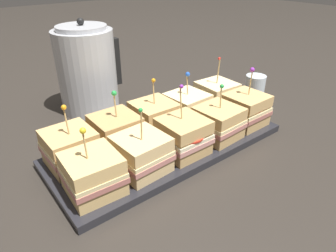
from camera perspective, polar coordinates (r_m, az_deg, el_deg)
name	(u,v)px	position (r m, az deg, el deg)	size (l,w,h in m)	color
ground_plane	(168,148)	(0.75, 0.00, -4.14)	(6.00, 6.00, 0.00)	#2D2823
serving_platter	(168,145)	(0.74, 0.00, -3.55)	(0.57, 0.24, 0.02)	#232328
sandwich_front_far_left	(93,174)	(0.58, -14.12, -8.85)	(0.11, 0.11, 0.14)	tan
sandwich_front_left	(141,154)	(0.62, -5.10, -5.29)	(0.11, 0.11, 0.15)	#DBB77A
sandwich_front_center	(183,136)	(0.68, 2.87, -1.97)	(0.10, 0.10, 0.16)	tan
sandwich_front_right	(218,122)	(0.75, 9.54, 0.68)	(0.11, 0.11, 0.14)	tan
sandwich_front_far_right	(245,109)	(0.82, 14.52, 3.06)	(0.10, 0.10, 0.16)	tan
sandwich_back_far_left	(70,148)	(0.67, -18.12, -4.01)	(0.10, 0.10, 0.14)	tan
sandwich_back_left	(116,133)	(0.70, -9.89, -1.28)	(0.10, 0.10, 0.15)	tan
sandwich_back_center	(154,119)	(0.75, -2.76, 1.43)	(0.10, 0.10, 0.15)	tan
sandwich_back_right	(187,108)	(0.81, 3.67, 3.52)	(0.11, 0.11, 0.14)	beige
sandwich_back_far_right	(216,96)	(0.89, 9.20, 5.59)	(0.11, 0.11, 0.16)	beige
kettle_steel	(87,70)	(0.93, -15.13, 10.27)	(0.19, 0.17, 0.27)	#B7BABF
drinking_glass	(254,92)	(0.97, 16.07, 6.25)	(0.06, 0.06, 0.11)	silver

